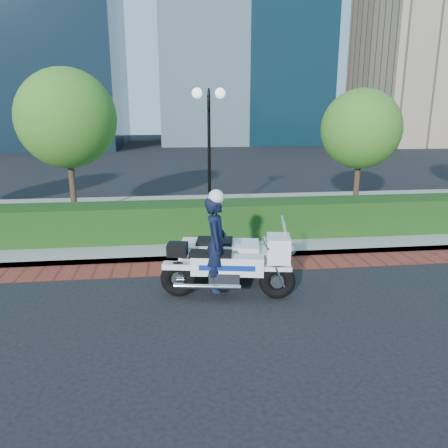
{
  "coord_description": "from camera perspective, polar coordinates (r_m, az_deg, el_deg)",
  "views": [
    {
      "loc": [
        -0.24,
        -8.51,
        3.72
      ],
      "look_at": [
        1.04,
        1.76,
        1.0
      ],
      "focal_mm": 35.0,
      "sensor_mm": 36.0,
      "label": 1
    }
  ],
  "objects": [
    {
      "name": "brick_strip",
      "position": [
        10.68,
        -5.4,
        -5.69
      ],
      "size": [
        60.0,
        1.0,
        0.01
      ],
      "primitive_type": "cube",
      "color": "maroon",
      "rests_on": "ground"
    },
    {
      "name": "lamppost",
      "position": [
        13.79,
        -1.97,
        11.56
      ],
      "size": [
        1.02,
        0.7,
        4.21
      ],
      "color": "black",
      "rests_on": "sidewalk"
    },
    {
      "name": "tree_c",
      "position": [
        16.47,
        17.45,
        11.73
      ],
      "size": [
        2.8,
        2.8,
        4.3
      ],
      "color": "#332319",
      "rests_on": "sidewalk"
    },
    {
      "name": "hedge_main",
      "position": [
        12.5,
        -5.78,
        0.43
      ],
      "size": [
        18.0,
        1.2,
        1.0
      ],
      "primitive_type": "cube",
      "color": "black",
      "rests_on": "sidewalk"
    },
    {
      "name": "tower_right",
      "position": [
        55.37,
        26.15,
        24.04
      ],
      "size": [
        14.0,
        12.0,
        28.0
      ],
      "primitive_type": "cube",
      "color": "gray",
      "rests_on": "ground"
    },
    {
      "name": "ground",
      "position": [
        9.29,
        -5.1,
        -8.93
      ],
      "size": [
        120.0,
        120.0,
        0.0
      ],
      "primitive_type": "plane",
      "color": "black",
      "rests_on": "ground"
    },
    {
      "name": "police_motorcycle",
      "position": [
        9.15,
        -0.13,
        -4.11
      ],
      "size": [
        2.74,
        2.19,
        2.23
      ],
      "rotation": [
        0.0,
        0.0,
        -0.18
      ],
      "color": "black",
      "rests_on": "ground"
    },
    {
      "name": "sidewalk",
      "position": [
        14.96,
        -5.97,
        0.55
      ],
      "size": [
        60.0,
        8.0,
        0.15
      ],
      "primitive_type": "cube",
      "color": "gray",
      "rests_on": "ground"
    },
    {
      "name": "tree_b",
      "position": [
        15.36,
        -19.86,
        12.82
      ],
      "size": [
        3.2,
        3.2,
        4.89
      ],
      "color": "#332319",
      "rests_on": "sidewalk"
    }
  ]
}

